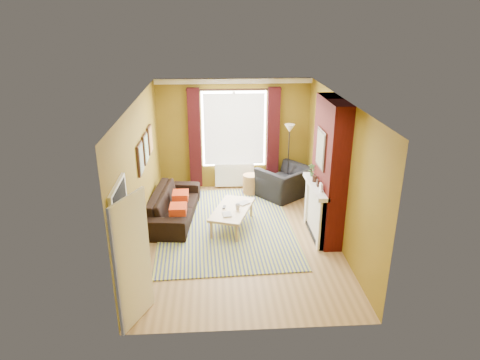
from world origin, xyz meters
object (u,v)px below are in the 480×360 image
at_px(sofa, 174,205).
at_px(wicker_stool, 251,184).
at_px(armchair, 285,182).
at_px(floor_lamp, 289,139).
at_px(coffee_table, 232,210).

distance_m(sofa, wicker_stool, 2.24).
height_order(armchair, floor_lamp, floor_lamp).
bearing_deg(wicker_stool, armchair, -16.49).
xyz_separation_m(sofa, coffee_table, (1.27, -0.50, 0.07)).
relative_size(armchair, floor_lamp, 0.66).
bearing_deg(wicker_stool, floor_lamp, 5.15).
bearing_deg(sofa, wicker_stool, -48.27).
relative_size(armchair, coffee_table, 0.79).
bearing_deg(floor_lamp, sofa, -153.19).
height_order(sofa, coffee_table, sofa).
distance_m(sofa, coffee_table, 1.36).
bearing_deg(floor_lamp, coffee_table, -128.16).
xyz_separation_m(wicker_stool, floor_lamp, (0.94, 0.08, 1.13)).
xyz_separation_m(sofa, armchair, (2.64, 1.06, 0.05)).
distance_m(coffee_table, wicker_stool, 1.89).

